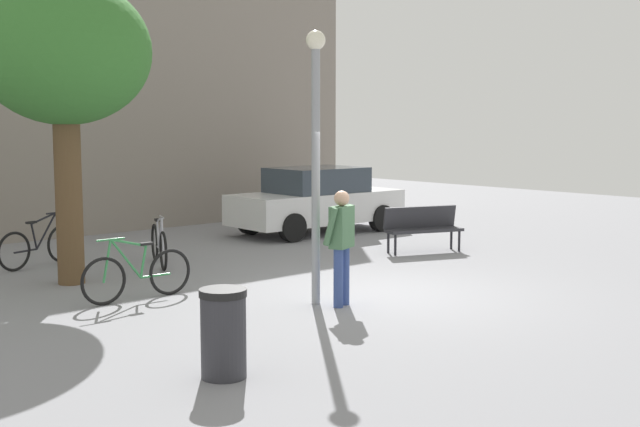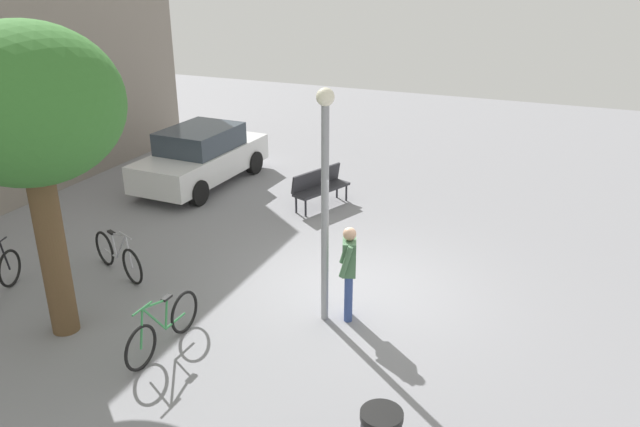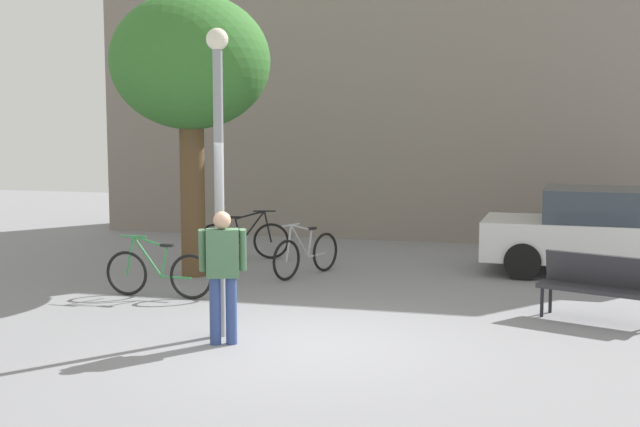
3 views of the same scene
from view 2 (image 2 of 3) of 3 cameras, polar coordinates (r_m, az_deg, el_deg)
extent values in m
plane|color=gray|center=(11.79, 3.16, -6.72)|extent=(36.00, 36.00, 0.00)
cylinder|color=gray|center=(10.02, 0.45, -0.49)|extent=(0.12, 0.12, 3.66)
sphere|color=#F2EACC|center=(9.44, 0.49, 10.51)|extent=(0.28, 0.28, 0.28)
cylinder|color=#334784|center=(10.58, 2.59, -7.70)|extent=(0.14, 0.14, 0.85)
cylinder|color=#334784|center=(10.75, 2.60, -7.17)|extent=(0.14, 0.14, 0.85)
cube|color=#47704C|center=(10.33, 2.66, -3.93)|extent=(0.45, 0.34, 0.60)
sphere|color=tan|center=(10.15, 2.70, -1.86)|extent=(0.22, 0.22, 0.22)
cylinder|color=#47704C|center=(10.09, 2.37, -4.40)|extent=(0.16, 0.25, 0.55)
cylinder|color=#47704C|center=(10.54, 2.40, -3.18)|extent=(0.16, 0.25, 0.55)
cube|color=#2D2D33|center=(15.32, 0.17, 2.20)|extent=(1.65, 0.99, 0.06)
cube|color=#2D2D33|center=(15.36, -0.34, 3.25)|extent=(1.54, 0.70, 0.44)
cylinder|color=black|center=(15.80, 2.40, 1.89)|extent=(0.05, 0.05, 0.42)
cylinder|color=black|center=(14.83, -1.31, 0.50)|extent=(0.05, 0.05, 0.42)
cylinder|color=black|center=(16.00, 1.54, 2.17)|extent=(0.05, 0.05, 0.42)
cylinder|color=black|center=(15.04, -2.17, 0.81)|extent=(0.05, 0.05, 0.42)
cylinder|color=brown|center=(10.72, -23.02, -3.35)|extent=(0.43, 0.43, 2.79)
ellipsoid|color=#34712C|center=(10.01, -25.04, 8.97)|extent=(2.77, 2.77, 2.35)
torus|color=black|center=(9.85, -15.92, -11.62)|extent=(0.71, 0.06, 0.71)
torus|color=black|center=(10.57, -12.19, -8.72)|extent=(0.71, 0.06, 0.71)
cylinder|color=#338447|center=(9.93, -14.78, -9.23)|extent=(0.50, 0.05, 0.64)
cylinder|color=#338447|center=(9.85, -14.73, -7.93)|extent=(0.58, 0.05, 0.18)
cylinder|color=#338447|center=(10.16, -13.75, -8.85)|extent=(0.14, 0.04, 0.48)
cylinder|color=#338447|center=(10.41, -12.97, -9.46)|extent=(0.50, 0.05, 0.04)
cylinder|color=#338447|center=(9.74, -15.86, -10.03)|extent=(0.17, 0.04, 0.63)
cube|color=black|center=(10.06, -13.72, -7.43)|extent=(0.20, 0.08, 0.04)
cylinder|color=#338447|center=(9.62, -15.81, -8.29)|extent=(0.44, 0.04, 0.03)
torus|color=black|center=(12.26, -16.64, -4.63)|extent=(0.33, 0.67, 0.71)
torus|color=black|center=(13.16, -18.93, -3.01)|extent=(0.33, 0.67, 0.71)
cylinder|color=#ADADB7|center=(12.44, -17.59, -2.89)|extent=(0.23, 0.47, 0.64)
cylinder|color=#ADADB7|center=(12.38, -17.82, -1.83)|extent=(0.26, 0.55, 0.18)
cylinder|color=#ADADB7|center=(12.70, -18.15, -2.79)|extent=(0.09, 0.14, 0.48)
cylinder|color=#ADADB7|center=(12.97, -18.43, -3.46)|extent=(0.23, 0.47, 0.04)
cylinder|color=#ADADB7|center=(12.19, -16.93, -3.33)|extent=(0.10, 0.17, 0.63)
cube|color=black|center=(12.64, -18.39, -1.63)|extent=(0.15, 0.22, 0.04)
cylinder|color=#ADADB7|center=(12.12, -17.24, -1.91)|extent=(0.20, 0.42, 0.03)
torus|color=black|center=(13.03, -26.30, -4.47)|extent=(0.69, 0.26, 0.71)
cylinder|color=black|center=(12.86, -26.66, -3.46)|extent=(0.17, 0.08, 0.63)
cube|color=silver|center=(17.15, -10.65, 4.62)|extent=(4.26, 1.87, 0.70)
cube|color=#333D47|center=(16.98, -10.80, 6.65)|extent=(2.16, 1.65, 0.60)
cylinder|color=black|center=(18.74, -10.24, 5.19)|extent=(0.65, 0.25, 0.64)
cylinder|color=black|center=(17.90, -6.00, 4.62)|extent=(0.65, 0.25, 0.64)
cylinder|color=black|center=(16.72, -15.47, 2.64)|extent=(0.65, 0.25, 0.64)
cylinder|color=black|center=(15.77, -10.98, 1.87)|extent=(0.65, 0.25, 0.64)
cylinder|color=black|center=(7.49, 5.61, -17.75)|extent=(0.50, 0.50, 0.08)
camera|label=1|loc=(6.15, 91.89, -32.91)|focal=46.33mm
camera|label=3|loc=(14.51, 49.69, 3.07)|focal=48.39mm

